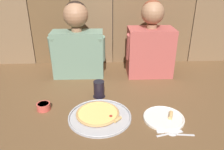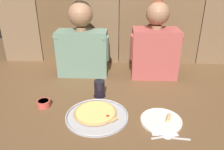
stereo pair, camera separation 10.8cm
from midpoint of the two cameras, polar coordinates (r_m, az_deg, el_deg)
ground_plane at (r=1.45m, az=3.38°, el=-8.18°), size 3.20×3.20×0.00m
pizza_tray at (r=1.36m, az=-1.71°, el=-10.12°), size 0.38×0.38×0.03m
dinner_plate at (r=1.36m, az=14.77°, el=-11.19°), size 0.24×0.24×0.03m
drinking_glass at (r=1.54m, az=-1.23°, el=-3.55°), size 0.09×0.09×0.12m
dipping_bowl at (r=1.50m, az=-15.11°, el=-7.00°), size 0.09×0.09×0.04m
table_fork at (r=1.27m, az=15.35°, el=-14.51°), size 0.13×0.02×0.01m
table_knife at (r=1.26m, az=15.95°, el=-14.94°), size 0.15×0.06×0.01m
table_spoon at (r=1.26m, az=17.54°, el=-15.06°), size 0.14×0.04×0.01m
diner_left at (r=1.82m, az=-5.99°, el=8.43°), size 0.44×0.20×0.60m
diner_right at (r=1.83m, az=12.67°, el=7.67°), size 0.40×0.23×0.61m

